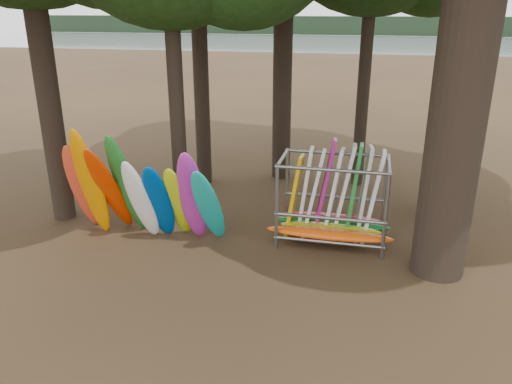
# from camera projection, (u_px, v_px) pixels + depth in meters

# --- Properties ---
(ground) EXTENTS (120.00, 120.00, 0.00)m
(ground) POSITION_uv_depth(u_px,v_px,m) (224.00, 267.00, 11.80)
(ground) COLOR #47331E
(ground) RESTS_ON ground
(lake) EXTENTS (160.00, 160.00, 0.00)m
(lake) POSITION_uv_depth(u_px,v_px,m) (351.00, 54.00, 66.65)
(lake) COLOR gray
(lake) RESTS_ON ground
(far_shore) EXTENTS (160.00, 4.00, 4.00)m
(far_shore) POSITION_uv_depth(u_px,v_px,m) (362.00, 26.00, 111.66)
(far_shore) COLOR black
(far_shore) RESTS_ON ground
(kayak_row) EXTENTS (4.31, 1.95, 3.20)m
(kayak_row) POSITION_uv_depth(u_px,v_px,m) (141.00, 194.00, 12.70)
(kayak_row) COLOR red
(kayak_row) RESTS_ON ground
(storage_rack) EXTENTS (3.21, 1.56, 2.69)m
(storage_rack) POSITION_uv_depth(u_px,v_px,m) (332.00, 204.00, 12.83)
(storage_rack) COLOR slate
(storage_rack) RESTS_ON ground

